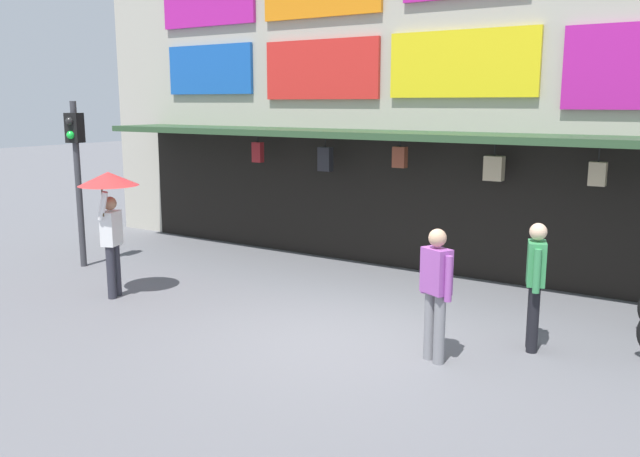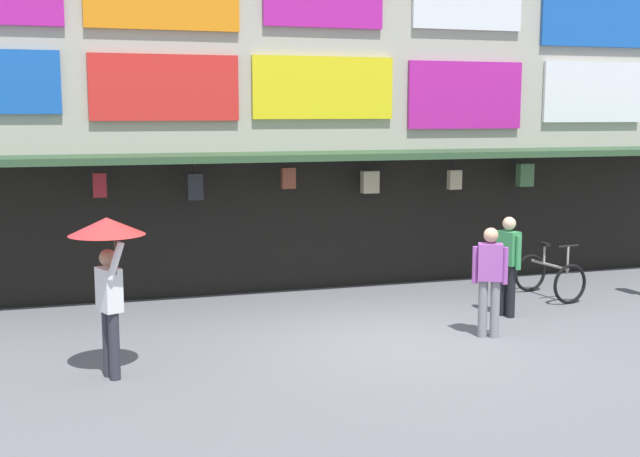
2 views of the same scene
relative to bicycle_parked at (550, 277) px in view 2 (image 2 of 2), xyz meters
name	(u,v)px [view 2 (image 2 of 2)]	position (x,y,z in m)	size (l,w,h in m)	color
ground_plane	(402,342)	(-3.73, -1.95, -0.39)	(80.00, 80.00, 0.00)	slate
shopfront	(314,82)	(-3.73, 2.62, 3.57)	(18.00, 2.60, 8.00)	#B2AD9E
bicycle_parked	(550,277)	(0.00, 0.00, 0.00)	(0.86, 1.24, 1.05)	black
pedestrian_with_umbrella	(108,252)	(-7.93, -2.35, 1.25)	(0.96, 0.96, 2.08)	#2D2D38
pedestrian_in_yellow	(490,276)	(-2.38, -2.06, 0.55)	(0.49, 0.36, 1.68)	gray
pedestrian_in_purple	(508,261)	(-1.46, -1.01, 0.55)	(0.32, 0.51, 1.68)	black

